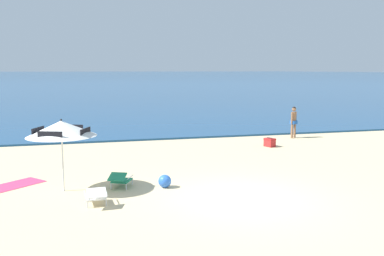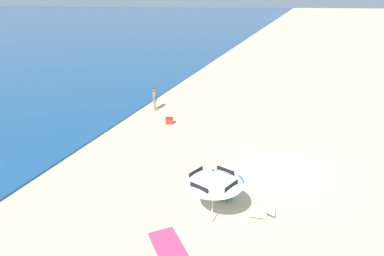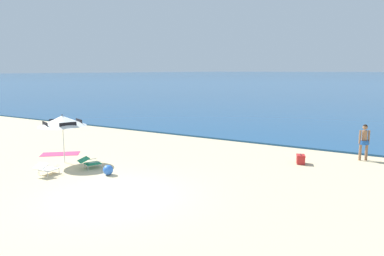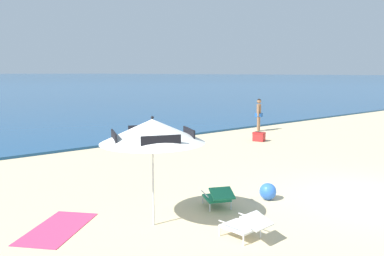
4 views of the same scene
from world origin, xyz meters
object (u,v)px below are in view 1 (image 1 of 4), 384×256
at_px(lounge_chair_beside_umbrella, 96,195).
at_px(cooler_box, 270,142).
at_px(beach_ball, 165,181).
at_px(person_standing_near_shore, 294,120).
at_px(beach_umbrella_striped_main, 61,129).
at_px(lounge_chair_under_umbrella, 120,179).
at_px(beach_towel, 14,185).

xyz_separation_m(lounge_chair_beside_umbrella, cooler_box, (8.27, 6.83, -0.07)).
bearing_deg(beach_ball, person_standing_near_shore, 42.02).
height_order(beach_umbrella_striped_main, lounge_chair_under_umbrella, beach_umbrella_striped_main).
xyz_separation_m(cooler_box, beach_towel, (-10.71, -4.14, -0.20)).
distance_m(lounge_chair_under_umbrella, lounge_chair_beside_umbrella, 1.73).
distance_m(lounge_chair_under_umbrella, beach_towel, 3.43).
bearing_deg(lounge_chair_beside_umbrella, beach_towel, 132.25).
relative_size(beach_ball, beach_towel, 0.22).
relative_size(beach_umbrella_striped_main, cooler_box, 3.82).
bearing_deg(beach_umbrella_striped_main, lounge_chair_beside_umbrella, -61.65).
relative_size(lounge_chair_under_umbrella, person_standing_near_shore, 0.60).
bearing_deg(lounge_chair_under_umbrella, lounge_chair_beside_umbrella, -116.90).
height_order(cooler_box, beach_towel, cooler_box).
relative_size(lounge_chair_beside_umbrella, cooler_box, 1.56).
height_order(lounge_chair_under_umbrella, beach_towel, lounge_chair_under_umbrella).
bearing_deg(lounge_chair_under_umbrella, beach_ball, -12.85).
relative_size(person_standing_near_shore, beach_towel, 0.93).
distance_m(lounge_chair_beside_umbrella, cooler_box, 10.73).
height_order(lounge_chair_under_umbrella, person_standing_near_shore, person_standing_near_shore).
distance_m(lounge_chair_under_umbrella, person_standing_near_shore, 12.28).
relative_size(cooler_box, beach_ball, 1.44).
relative_size(cooler_box, beach_towel, 0.32).
bearing_deg(lounge_chair_beside_umbrella, beach_ball, 30.27).
xyz_separation_m(lounge_chair_under_umbrella, lounge_chair_beside_umbrella, (-0.78, -1.54, 0.00)).
xyz_separation_m(beach_umbrella_striped_main, beach_towel, (-1.55, 1.04, -1.89)).
distance_m(lounge_chair_beside_umbrella, beach_towel, 3.64).
distance_m(lounge_chair_beside_umbrella, person_standing_near_shore, 13.84).
xyz_separation_m(lounge_chair_beside_umbrella, person_standing_near_shore, (10.60, 8.88, 0.69)).
relative_size(lounge_chair_beside_umbrella, beach_ball, 2.24).
distance_m(beach_umbrella_striped_main, beach_ball, 3.47).
bearing_deg(person_standing_near_shore, cooler_box, -138.68).
bearing_deg(lounge_chair_beside_umbrella, beach_umbrella_striped_main, 118.35).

